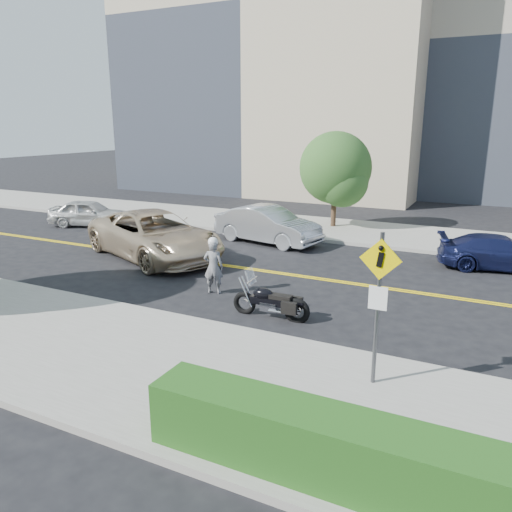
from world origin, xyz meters
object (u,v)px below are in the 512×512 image
at_px(motorcyclist, 213,265).
at_px(parked_car_blue, 500,253).
at_px(parked_car_white, 89,213).
at_px(suv, 155,235).
at_px(pedestrian_sign, 378,295).
at_px(parked_car_silver, 268,225).
at_px(motorcycle, 271,295).

height_order(motorcyclist, parked_car_blue, motorcyclist).
bearing_deg(parked_car_white, suv, -138.43).
bearing_deg(pedestrian_sign, parked_car_blue, 78.86).
relative_size(suv, parked_car_blue, 1.53).
xyz_separation_m(suv, parked_car_silver, (2.84, 4.15, -0.10)).
bearing_deg(motorcycle, parked_car_white, 149.50).
xyz_separation_m(motorcyclist, parked_car_silver, (-1.33, 6.72, -0.09)).
distance_m(pedestrian_sign, suv, 11.68).
distance_m(motorcyclist, parked_car_blue, 10.26).
distance_m(motorcyclist, motorcycle, 2.62).
xyz_separation_m(motorcycle, parked_car_blue, (5.35, 7.75, -0.04)).
height_order(parked_car_silver, parked_car_blue, parked_car_silver).
bearing_deg(motorcycle, motorcyclist, 154.12).
bearing_deg(motorcyclist, parked_car_silver, -94.16).
bearing_deg(motorcycle, pedestrian_sign, -39.39).
xyz_separation_m(suv, parked_car_white, (-6.72, 3.44, -0.22)).
relative_size(motorcycle, parked_car_blue, 0.50).
relative_size(motorcycle, suv, 0.33).
bearing_deg(pedestrian_sign, motorcyclist, 148.37).
xyz_separation_m(suv, parked_car_blue, (11.92, 4.15, -0.28)).
distance_m(pedestrian_sign, parked_car_blue, 10.53).
bearing_deg(parked_car_silver, motorcycle, -142.85).
xyz_separation_m(motorcycle, suv, (-6.57, 3.60, 0.25)).
distance_m(pedestrian_sign, parked_car_silver, 12.50).
bearing_deg(motorcyclist, pedestrian_sign, 132.99).
xyz_separation_m(motorcyclist, motorcycle, (2.40, -1.03, -0.24)).
relative_size(pedestrian_sign, parked_car_white, 0.77).
height_order(motorcyclist, motorcycle, motorcyclist).
relative_size(motorcyclist, parked_car_blue, 0.42).
height_order(suv, parked_car_white, suv).
relative_size(pedestrian_sign, parked_car_blue, 0.72).
distance_m(parked_car_white, parked_car_silver, 9.58).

